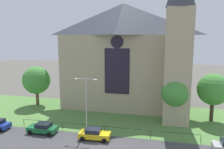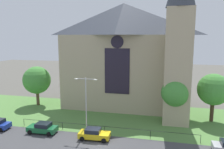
{
  "view_description": "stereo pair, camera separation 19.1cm",
  "coord_description": "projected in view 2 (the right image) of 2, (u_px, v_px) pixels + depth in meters",
  "views": [
    {
      "loc": [
        7.9,
        -26.85,
        13.74
      ],
      "look_at": [
        0.11,
        8.0,
        7.67
      ],
      "focal_mm": 36.15,
      "sensor_mm": 36.0,
      "label": 1
    },
    {
      "loc": [
        8.08,
        -26.81,
        13.74
      ],
      "look_at": [
        0.11,
        8.0,
        7.67
      ],
      "focal_mm": 36.15,
      "sensor_mm": 36.0,
      "label": 2
    }
  ],
  "objects": [
    {
      "name": "grass_verge",
      "position": [
        111.0,
        120.0,
        37.53
      ],
      "size": [
        120.0,
        20.0,
        0.01
      ],
      "primitive_type": "cube",
      "color": "#517F3D",
      "rests_on": "ground"
    },
    {
      "name": "tree_right_far",
      "position": [
        214.0,
        90.0,
        36.13
      ],
      "size": [
        5.09,
        5.09,
        7.87
      ],
      "color": "#423021",
      "rests_on": "ground"
    },
    {
      "name": "tree_left_far",
      "position": [
        37.0,
        80.0,
        44.97
      ],
      "size": [
        5.46,
        5.46,
        7.85
      ],
      "color": "brown",
      "rests_on": "ground"
    },
    {
      "name": "parked_car_yellow",
      "position": [
        94.0,
        134.0,
        30.39
      ],
      "size": [
        4.28,
        2.18,
        1.51
      ],
      "rotation": [
        0.0,
        0.0,
        0.05
      ],
      "color": "gold",
      "rests_on": "ground"
    },
    {
      "name": "road_asphalt",
      "position": [
        93.0,
        149.0,
        27.92
      ],
      "size": [
        120.0,
        8.0,
        0.01
      ],
      "primitive_type": "cube",
      "color": "#424244",
      "rests_on": "ground"
    },
    {
      "name": "streetlamp_near",
      "position": [
        86.0,
        98.0,
        31.82
      ],
      "size": [
        3.37,
        0.26,
        8.08
      ],
      "color": "#B2B2B7",
      "rests_on": "ground"
    },
    {
      "name": "ground",
      "position": [
        114.0,
        116.0,
        39.46
      ],
      "size": [
        160.0,
        160.0,
        0.0
      ],
      "primitive_type": "plane",
      "color": "#56544C"
    },
    {
      "name": "parked_car_green",
      "position": [
        43.0,
        128.0,
        32.37
      ],
      "size": [
        4.21,
        2.03,
        1.51
      ],
      "rotation": [
        0.0,
        0.0,
        3.15
      ],
      "color": "#196033",
      "rests_on": "ground"
    },
    {
      "name": "iron_railing",
      "position": [
        104.0,
        127.0,
        32.03
      ],
      "size": [
        25.93,
        0.07,
        1.13
      ],
      "color": "black",
      "rests_on": "ground"
    },
    {
      "name": "church_building",
      "position": [
        127.0,
        54.0,
        43.95
      ],
      "size": [
        23.2,
        16.2,
        26.0
      ],
      "color": "tan",
      "rests_on": "ground"
    },
    {
      "name": "tree_right_near",
      "position": [
        175.0,
        93.0,
        34.63
      ],
      "size": [
        4.25,
        4.25,
        7.27
      ],
      "color": "#4C3823",
      "rests_on": "ground"
    }
  ]
}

